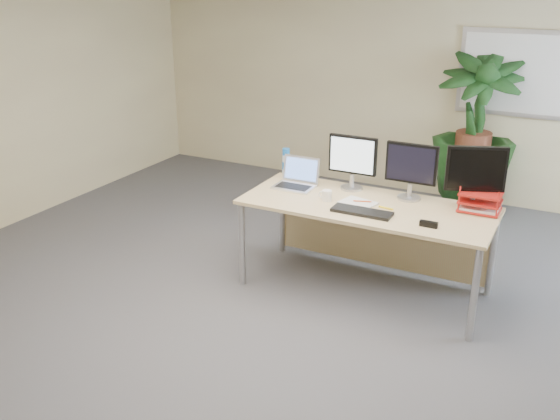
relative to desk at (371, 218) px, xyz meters
The scene contains 17 objects.
floor 1.57m from the desk, 108.76° to the right, with size 8.00×8.00×0.00m, color #4A494E.
back_wall 2.77m from the desk, 100.00° to the left, with size 7.00×0.04×2.70m, color #C5B38B.
whiteboard 2.85m from the desk, 74.19° to the left, with size 1.30×0.04×0.95m.
desk is the anchor object (origin of this frame).
floor_plant 2.37m from the desk, 80.76° to the left, with size 0.84×0.84×1.50m, color #133614.
monitor_left 0.55m from the desk, 145.06° to the left, with size 0.43×0.20×0.48m.
monitor_right 0.55m from the desk, 30.88° to the left, with size 0.44×0.20×0.48m.
monitor_dark 0.94m from the desk, 11.25° to the left, with size 0.46×0.22×0.53m.
laptop 0.76m from the desk, behind, with size 0.35×0.31×0.25m.
keyboard 0.38m from the desk, 84.45° to the right, with size 0.49×0.16×0.03m, color black.
coffee_mug 0.45m from the desk, 149.48° to the right, with size 0.12×0.08×0.09m.
spiral_notebook 0.24m from the desk, 117.44° to the right, with size 0.28×0.21×0.01m, color white.
orange_pen 0.23m from the desk, 110.43° to the right, with size 0.01×0.01×0.15m, color #D84F18.
yellow_highlighter 0.29m from the desk, 41.03° to the right, with size 0.02×0.02×0.13m, color yellow.
water_bottle 0.99m from the desk, 167.85° to the left, with size 0.07×0.07×0.28m.
letter_tray 0.90m from the desk, ahead, with size 0.33×0.25×0.15m.
stapler 0.71m from the desk, 32.31° to the right, with size 0.14×0.04×0.05m, color black.
Camera 1 is at (2.05, -3.39, 2.64)m, focal length 40.00 mm.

